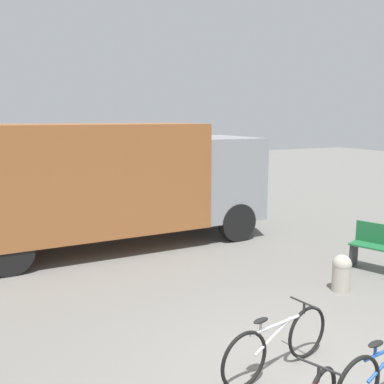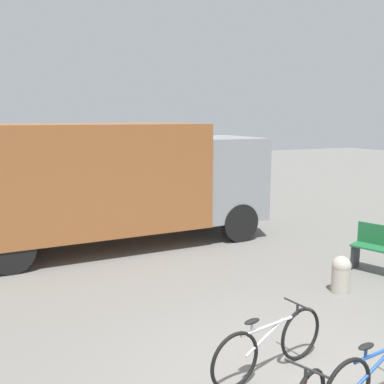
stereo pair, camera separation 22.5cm
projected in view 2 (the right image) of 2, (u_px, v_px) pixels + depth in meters
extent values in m
cube|color=#99592D|center=(78.00, 178.00, 9.77)|extent=(5.73, 2.52, 2.42)
cube|color=gray|center=(219.00, 176.00, 11.35)|extent=(1.71, 2.34, 2.06)
cylinder|color=black|center=(201.00, 207.00, 12.46)|extent=(0.96, 0.30, 0.95)
cylinder|color=black|center=(239.00, 222.00, 10.60)|extent=(0.96, 0.30, 0.95)
cylinder|color=black|center=(6.00, 226.00, 10.24)|extent=(0.96, 0.30, 0.95)
cylinder|color=black|center=(10.00, 250.00, 8.39)|extent=(0.96, 0.30, 0.95)
cube|color=#2D2D33|center=(355.00, 256.00, 8.73)|extent=(0.33, 0.17, 0.49)
cylinder|color=black|center=(306.00, 375.00, 3.94)|extent=(0.03, 0.03, 0.15)
cylinder|color=black|center=(306.00, 368.00, 3.93)|extent=(0.20, 0.41, 0.02)
torus|color=black|center=(235.00, 361.00, 4.79)|extent=(0.69, 0.17, 0.69)
torus|color=black|center=(301.00, 334.00, 5.40)|extent=(0.69, 0.17, 0.69)
cylinder|color=silver|center=(270.00, 325.00, 5.05)|extent=(0.91, 0.20, 0.04)
cylinder|color=silver|center=(265.00, 337.00, 5.03)|extent=(0.61, 0.14, 0.32)
cylinder|color=silver|center=(252.00, 328.00, 4.87)|extent=(0.03, 0.03, 0.11)
ellipsoid|color=black|center=(252.00, 321.00, 4.86)|extent=(0.23, 0.13, 0.05)
cylinder|color=black|center=(297.00, 310.00, 5.30)|extent=(0.03, 0.03, 0.15)
cylinder|color=black|center=(298.00, 304.00, 5.28)|extent=(0.10, 0.44, 0.02)
cylinder|color=#1E4C9E|center=(384.00, 351.00, 4.50)|extent=(0.92, 0.13, 0.04)
cylinder|color=#1E4C9E|center=(378.00, 364.00, 4.48)|extent=(0.61, 0.10, 0.32)
cylinder|color=#1E4C9E|center=(366.00, 353.00, 4.34)|extent=(0.03, 0.03, 0.11)
ellipsoid|color=black|center=(366.00, 346.00, 4.33)|extent=(0.23, 0.11, 0.05)
cylinder|color=#B2AD9E|center=(341.00, 279.00, 7.50)|extent=(0.32, 0.32, 0.49)
sphere|color=#B2AD9E|center=(342.00, 265.00, 7.46)|extent=(0.33, 0.33, 0.33)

